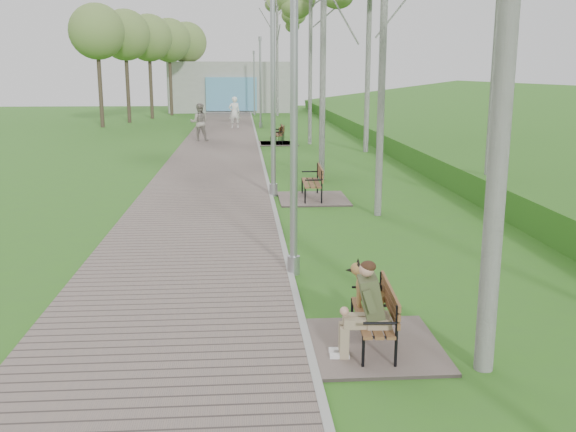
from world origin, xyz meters
The scene contains 14 objects.
walkway centered at (-1.75, 21.50, 0.02)m, with size 3.50×67.00×0.04m, color #73635D.
kerb centered at (0.00, 21.50, 0.03)m, with size 0.10×67.00×0.05m, color #999993.
building_north centered at (-1.50, 50.97, 1.99)m, with size 10.00×5.20×4.00m.
bench_main centered at (0.72, 3.97, 0.37)m, with size 1.55×1.72×1.35m.
bench_second centered at (1.03, 13.14, 0.20)m, with size 1.76×1.96×1.08m.
bench_third centered at (0.88, 26.23, 0.20)m, with size 1.74×1.94×1.07m.
bench_far centered at (0.89, 26.35, 0.18)m, with size 1.62×1.80×0.99m.
lamp_post_near centered at (0.06, 6.94, 2.47)m, with size 0.20×0.20×5.28m.
lamp_post_second centered at (0.07, 13.71, 2.63)m, with size 0.22×0.22×5.62m.
lamp_post_third centered at (0.39, 35.07, 2.44)m, with size 0.20×0.20×5.21m.
lamp_post_far centered at (0.26, 46.25, 2.22)m, with size 0.18×0.18×4.76m.
pedestrian_near centered at (-1.15, 34.56, 0.92)m, with size 0.67×0.44×1.84m, color white.
pedestrian_far centered at (-2.73, 27.61, 0.89)m, with size 0.87×0.68×1.79m, color gray.
birch_distant_a centered at (1.96, 45.46, 7.72)m, with size 2.57×2.57×9.83m.
Camera 1 is at (-0.76, -3.10, 3.25)m, focal length 40.00 mm.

